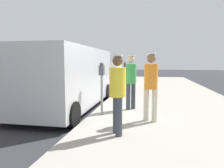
{
  "coord_description": "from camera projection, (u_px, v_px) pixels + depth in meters",
  "views": [
    {
      "loc": [
        2.7,
        -5.5,
        1.68
      ],
      "look_at": [
        1.65,
        0.26,
        1.05
      ],
      "focal_mm": 33.21,
      "sensor_mm": 36.0,
      "label": 1
    }
  ],
  "objects": [
    {
      "name": "parking_meter_near",
      "position": [
        102.0,
        79.0,
        5.92
      ],
      "size": [
        0.14,
        0.18,
        1.52
      ],
      "color": "gray",
      "rests_on": "sidewalk_slab"
    },
    {
      "name": "pedestrian_in_green",
      "position": [
        131.0,
        78.0,
        6.61
      ],
      "size": [
        0.34,
        0.34,
        1.74
      ],
      "color": "#383D47",
      "rests_on": "sidewalk_slab"
    },
    {
      "name": "pedestrian_in_yellow",
      "position": [
        118.0,
        89.0,
        4.29
      ],
      "size": [
        0.34,
        0.34,
        1.68
      ],
      "color": "#383D47",
      "rests_on": "sidewalk_slab"
    },
    {
      "name": "parked_van",
      "position": [
        68.0,
        77.0,
        7.33
      ],
      "size": [
        2.14,
        5.21,
        2.15
      ],
      "color": "#BCBCC1",
      "rests_on": "ground"
    },
    {
      "name": "pedestrian_in_orange",
      "position": [
        151.0,
        82.0,
        5.26
      ],
      "size": [
        0.35,
        0.34,
        1.75
      ],
      "color": "beige",
      "rests_on": "sidewalk_slab"
    },
    {
      "name": "parking_meter_far",
      "position": [
        125.0,
        71.0,
        11.42
      ],
      "size": [
        0.14,
        0.18,
        1.52
      ],
      "color": "gray",
      "rests_on": "sidewalk_slab"
    },
    {
      "name": "sidewalk_slab",
      "position": [
        180.0,
        123.0,
        5.4
      ],
      "size": [
        5.0,
        32.0,
        0.15
      ],
      "primitive_type": "cube",
      "color": "#9E998E",
      "rests_on": "ground"
    },
    {
      "name": "parked_sedan_ahead",
      "position": [
        108.0,
        75.0,
        15.07
      ],
      "size": [
        2.02,
        4.44,
        1.65
      ],
      "color": "white",
      "rests_on": "ground"
    },
    {
      "name": "ground_plane",
      "position": [
        55.0,
        120.0,
        6.04
      ],
      "size": [
        80.0,
        80.0,
        0.0
      ],
      "primitive_type": "plane",
      "color": "#2D2D33"
    }
  ]
}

